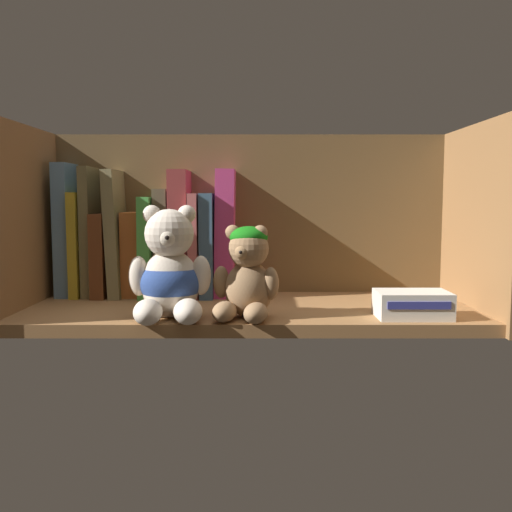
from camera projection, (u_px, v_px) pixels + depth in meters
The scene contains 19 objects.
shelf_board at pixel (252, 312), 97.33cm from camera, with size 74.93×29.87×2.00cm, color olive.
shelf_back_panel at pixel (253, 219), 111.30cm from camera, with size 77.33×1.20×32.65cm, color brown.
shelf_side_panel_left at pixel (26, 222), 96.02cm from camera, with size 1.60×32.27×32.65cm, color olive.
shelf_side_panel_right at pixel (479, 222), 95.65cm from camera, with size 1.60×32.27×32.65cm, color olive.
book_0 at pixel (71, 230), 108.07cm from camera, with size 2.66×10.29×24.86cm, color #638FB7.
book_1 at pixel (85, 244), 108.33cm from camera, with size 1.68×12.25×19.45cm, color gold.
book_2 at pixel (95, 232), 108.08cm from camera, with size 1.79×10.78×24.19cm, color olive.
book_3 at pixel (108, 254), 108.49cm from camera, with size 2.51×13.57×15.54cm, color brown.
book_4 at pixel (121, 233), 108.09cm from camera, with size 2.13×13.44×23.56cm, color #867E54.
book_5 at pixel (137, 254), 108.46cm from camera, with size 3.31×10.02×15.80cm, color #CD672E.
book_6 at pixel (153, 246), 108.30cm from camera, with size 2.22×14.84×18.63cm, color #55C453.
book_7 at pixel (167, 242), 108.22cm from camera, with size 2.52×11.34×20.05cm, color brown.
book_8 at pixel (184, 233), 108.03cm from camera, with size 3.42×12.40×23.56cm, color #913535.
book_9 at pixel (199, 245), 108.23cm from camera, with size 1.67×14.81×19.24cm, color #CC6868.
book_10 at pixel (211, 244), 108.22cm from camera, with size 2.44×13.71×19.29cm, color #3F607F.
book_11 at pixel (228, 233), 107.99cm from camera, with size 3.47×11.26×23.68cm, color #CD3D82.
teddy_bear_larger at pixel (173, 274), 86.43cm from camera, with size 12.68×13.29×17.31cm.
teddy_bear_smaller at pixel (248, 274), 86.63cm from camera, with size 10.74×11.11×14.27cm.
small_product_box at pixel (415, 305), 87.32cm from camera, with size 11.06×7.41×4.08cm.
Camera 1 is at (1.12, -95.93, 19.99)cm, focal length 39.86 mm.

